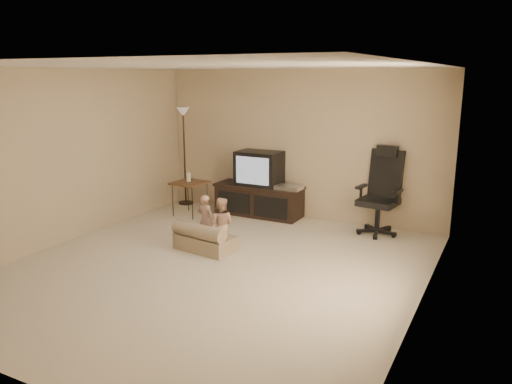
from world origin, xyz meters
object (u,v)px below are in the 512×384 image
at_px(floor_lamp, 184,134).
at_px(toddler_left, 206,220).
at_px(office_chair, 380,203).
at_px(side_table, 190,183).
at_px(tv_stand, 260,189).
at_px(toddler_right, 221,224).
at_px(child_sofa, 204,239).

relative_size(floor_lamp, toddler_left, 2.46).
height_order(office_chair, side_table, office_chair).
bearing_deg(office_chair, tv_stand, -173.45).
relative_size(floor_lamp, toddler_right, 2.39).
distance_m(side_table, toddler_left, 1.62).
relative_size(tv_stand, child_sofa, 1.76).
bearing_deg(office_chair, toddler_right, -125.98).
height_order(tv_stand, child_sofa, tv_stand).
bearing_deg(floor_lamp, child_sofa, -49.40).
relative_size(office_chair, floor_lamp, 0.74).
height_order(toddler_left, toddler_right, toddler_right).
relative_size(tv_stand, side_table, 1.98).
xyz_separation_m(side_table, toddler_right, (1.44, -1.32, -0.19)).
xyz_separation_m(office_chair, side_table, (-3.20, -0.50, 0.09)).
xyz_separation_m(tv_stand, office_chair, (2.12, -0.06, 0.02)).
distance_m(office_chair, toddler_left, 2.69).
height_order(side_table, toddler_left, side_table).
height_order(floor_lamp, toddler_left, floor_lamp).
bearing_deg(toddler_right, toddler_left, -36.23).
bearing_deg(side_table, child_sofa, -49.49).
bearing_deg(office_chair, child_sofa, -127.34).
bearing_deg(tv_stand, floor_lamp, 178.38).
height_order(tv_stand, toddler_right, tv_stand).
bearing_deg(toddler_right, tv_stand, -94.18).
height_order(office_chair, toddler_left, office_chair).
height_order(child_sofa, toddler_right, toddler_right).
xyz_separation_m(side_table, toddler_left, (1.09, -1.18, -0.20)).
distance_m(floor_lamp, toddler_right, 2.92).
xyz_separation_m(tv_stand, toddler_left, (0.02, -1.74, -0.10)).
bearing_deg(tv_stand, toddler_right, -78.76).
distance_m(side_table, toddler_right, 1.96).
bearing_deg(office_chair, toddler_left, -133.18).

